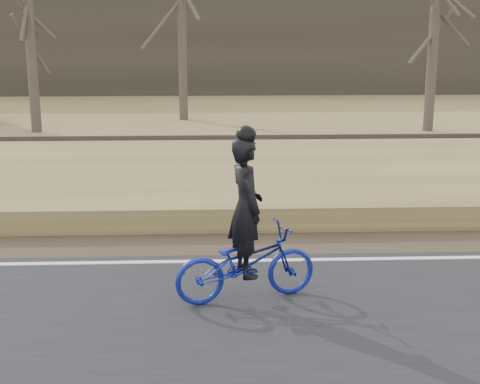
{
  "coord_description": "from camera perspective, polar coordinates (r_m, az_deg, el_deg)",
  "views": [
    {
      "loc": [
        4.91,
        -9.69,
        3.57
      ],
      "look_at": [
        5.35,
        0.5,
        1.1
      ],
      "focal_mm": 50.0,
      "sensor_mm": 36.0,
      "label": 1
    }
  ],
  "objects": [
    {
      "name": "bare_tree_right",
      "position": [
        25.23,
        16.24,
        13.06
      ],
      "size": [
        0.36,
        0.36,
        7.11
      ],
      "primitive_type": "cylinder",
      "color": "#51463B",
      "rests_on": "ground"
    },
    {
      "name": "railroad",
      "position": [
        18.61,
        -17.76,
        3.56
      ],
      "size": [
        120.0,
        2.4,
        0.29
      ],
      "color": "black",
      "rests_on": "ballast"
    },
    {
      "name": "bare_tree_center",
      "position": [
        27.52,
        -5.01,
        15.95
      ],
      "size": [
        0.36,
        0.36,
        9.42
      ],
      "primitive_type": "cylinder",
      "color": "#51463B",
      "rests_on": "ground"
    },
    {
      "name": "ballast",
      "position": [
        18.66,
        -17.7,
        2.65
      ],
      "size": [
        120.0,
        3.0,
        0.45
      ],
      "primitive_type": "cube",
      "color": "slate",
      "rests_on": "ground"
    },
    {
      "name": "treeline_backdrop",
      "position": [
        40.0,
        -9.75,
        12.62
      ],
      "size": [
        120.0,
        4.0,
        6.0
      ],
      "primitive_type": "cube",
      "color": "#383328",
      "rests_on": "ground"
    },
    {
      "name": "bare_tree_near_left",
      "position": [
        25.06,
        -17.48,
        12.54
      ],
      "size": [
        0.36,
        0.36,
        6.72
      ],
      "primitive_type": "cylinder",
      "color": "#51463B",
      "rests_on": "ground"
    },
    {
      "name": "cyclist",
      "position": [
        8.84,
        0.5,
        -4.61
      ],
      "size": [
        2.03,
        1.15,
        2.35
      ],
      "rotation": [
        0.0,
        0.0,
        1.83
      ],
      "color": "navy",
      "rests_on": "road"
    }
  ]
}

